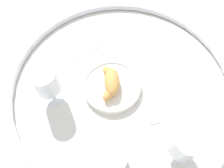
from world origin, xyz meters
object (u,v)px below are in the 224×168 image
(pastry_plate, at_px, (112,86))
(folded_napkin, at_px, (82,46))
(croissant_large, at_px, (111,82))
(juice_glass_left, at_px, (46,83))
(coffee_cup_near, at_px, (113,159))
(sugar_packet, at_px, (152,116))
(juice_glass_right, at_px, (185,144))

(pastry_plate, distance_m, folded_napkin, 0.21)
(pastry_plate, height_order, croissant_large, croissant_large)
(juice_glass_left, bearing_deg, folded_napkin, 2.23)
(coffee_cup_near, bearing_deg, croissant_large, 24.29)
(croissant_large, xyz_separation_m, sugar_packet, (-0.04, -0.16, -0.04))
(coffee_cup_near, relative_size, sugar_packet, 2.72)
(croissant_large, height_order, juice_glass_left, juice_glass_left)
(sugar_packet, bearing_deg, pastry_plate, 41.89)
(pastry_plate, xyz_separation_m, coffee_cup_near, (-0.21, -0.09, 0.01))
(coffee_cup_near, height_order, juice_glass_left, juice_glass_left)
(pastry_plate, distance_m, croissant_large, 0.03)
(juice_glass_left, relative_size, folded_napkin, 1.27)
(juice_glass_right, height_order, sugar_packet, juice_glass_right)
(coffee_cup_near, relative_size, juice_glass_left, 0.97)
(croissant_large, bearing_deg, coffee_cup_near, -155.71)
(coffee_cup_near, xyz_separation_m, juice_glass_right, (0.09, -0.15, 0.07))
(juice_glass_left, bearing_deg, sugar_packet, -79.46)
(pastry_plate, height_order, folded_napkin, pastry_plate)
(coffee_cup_near, xyz_separation_m, folded_napkin, (0.33, 0.27, -0.02))
(juice_glass_left, bearing_deg, coffee_cup_near, -113.22)
(sugar_packet, bearing_deg, juice_glass_right, -162.29)
(sugar_packet, bearing_deg, coffee_cup_near, 127.70)
(croissant_large, xyz_separation_m, juice_glass_left, (-0.10, 0.16, 0.05))
(coffee_cup_near, xyz_separation_m, sugar_packet, (0.17, -0.06, -0.02))
(juice_glass_right, bearing_deg, sugar_packet, 50.14)
(folded_napkin, bearing_deg, croissant_large, -125.75)
(juice_glass_left, height_order, folded_napkin, juice_glass_left)
(croissant_large, bearing_deg, juice_glass_left, 122.03)
(coffee_cup_near, distance_m, juice_glass_right, 0.19)
(juice_glass_left, bearing_deg, juice_glass_right, -92.59)
(croissant_large, height_order, folded_napkin, croissant_large)
(coffee_cup_near, bearing_deg, folded_napkin, 38.50)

